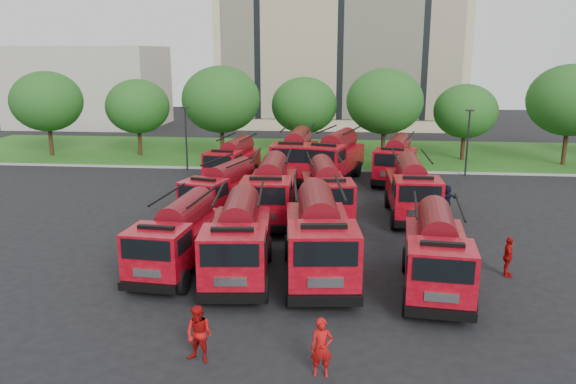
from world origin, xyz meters
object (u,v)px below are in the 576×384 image
at_px(fire_truck_0, 178,236).
at_px(firefighter_1, 200,361).
at_px(fire_truck_5, 270,190).
at_px(fire_truck_1, 238,239).
at_px(fire_truck_9, 296,155).
at_px(fire_truck_6, 326,191).
at_px(fire_truck_8, 233,161).
at_px(firefighter_0, 321,375).
at_px(fire_truck_4, 223,190).
at_px(fire_truck_2, 319,237).
at_px(fire_truck_7, 412,189).
at_px(firefighter_4, 248,232).
at_px(firefighter_5, 446,213).
at_px(firefighter_2, 506,276).
at_px(firefighter_3, 433,313).
at_px(fire_truck_10, 334,157).
at_px(fire_truck_11, 396,159).
at_px(fire_truck_3, 437,252).

distance_m(fire_truck_0, firefighter_1, 8.00).
bearing_deg(fire_truck_5, fire_truck_1, -93.88).
bearing_deg(firefighter_1, fire_truck_9, 105.58).
bearing_deg(fire_truck_6, fire_truck_0, -133.69).
distance_m(fire_truck_8, firefighter_0, 26.12).
bearing_deg(fire_truck_4, fire_truck_2, -39.99).
xyz_separation_m(fire_truck_6, firefighter_1, (-3.41, -15.82, -1.62)).
bearing_deg(fire_truck_9, fire_truck_5, -89.91).
xyz_separation_m(firefighter_0, firefighter_1, (-3.79, 0.41, 0.00)).
relative_size(fire_truck_1, fire_truck_7, 1.03).
bearing_deg(firefighter_4, fire_truck_4, 5.80).
height_order(fire_truck_9, firefighter_1, fire_truck_9).
bearing_deg(firefighter_5, fire_truck_8, -37.37).
xyz_separation_m(fire_truck_5, firefighter_2, (11.13, -7.34, -1.73)).
bearing_deg(fire_truck_5, firefighter_3, -58.27).
relative_size(fire_truck_10, firefighter_5, 4.87).
xyz_separation_m(fire_truck_2, fire_truck_5, (-3.10, 8.12, -0.05)).
distance_m(fire_truck_2, fire_truck_5, 8.69).
bearing_deg(firefighter_0, firefighter_2, 43.74).
relative_size(fire_truck_1, firefighter_1, 4.06).
distance_m(firefighter_2, firefighter_5, 9.76).
bearing_deg(fire_truck_10, fire_truck_6, -75.80).
relative_size(fire_truck_0, fire_truck_5, 0.91).
relative_size(fire_truck_5, fire_truck_11, 1.03).
bearing_deg(fire_truck_5, fire_truck_11, 51.35).
height_order(fire_truck_4, fire_truck_6, fire_truck_6).
xyz_separation_m(fire_truck_2, firefighter_5, (7.15, 10.50, -1.78)).
height_order(fire_truck_7, firefighter_4, fire_truck_7).
distance_m(fire_truck_2, fire_truck_3, 4.82).
bearing_deg(fire_truck_0, fire_truck_9, 84.31).
bearing_deg(fire_truck_8, fire_truck_5, -59.22).
height_order(fire_truck_1, fire_truck_10, fire_truck_10).
bearing_deg(firefighter_0, fire_truck_2, 89.12).
relative_size(fire_truck_1, firefighter_5, 4.40).
xyz_separation_m(fire_truck_5, fire_truck_6, (3.14, 0.51, -0.11)).
xyz_separation_m(fire_truck_4, fire_truck_7, (10.97, 0.62, 0.16)).
bearing_deg(fire_truck_8, firefighter_5, -18.14).
bearing_deg(fire_truck_6, fire_truck_8, 121.37).
bearing_deg(fire_truck_11, firefighter_2, -67.74).
xyz_separation_m(fire_truck_5, firefighter_3, (7.45, -11.21, -1.73)).
xyz_separation_m(fire_truck_4, firefighter_0, (6.44, -16.46, -1.51)).
relative_size(firefighter_0, firefighter_2, 1.04).
distance_m(fire_truck_8, firefighter_1, 24.89).
xyz_separation_m(fire_truck_11, firefighter_1, (-8.24, -25.98, -1.62)).
relative_size(fire_truck_8, firefighter_2, 4.02).
bearing_deg(fire_truck_10, fire_truck_1, -85.30).
bearing_deg(fire_truck_11, firefighter_5, -62.34).
relative_size(fire_truck_1, firefighter_0, 4.10).
bearing_deg(fire_truck_0, fire_truck_11, 64.51).
relative_size(fire_truck_2, firefighter_5, 4.73).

